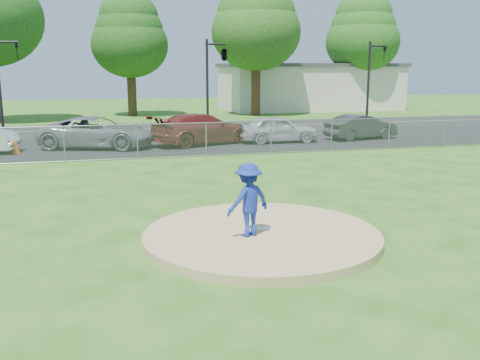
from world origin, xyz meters
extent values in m
plane|color=#245612|center=(0.00, 10.00, 0.00)|extent=(120.00, 120.00, 0.00)
cylinder|color=tan|center=(0.00, 0.00, 0.10)|extent=(5.40, 5.40, 0.20)
cube|color=white|center=(0.00, 0.20, 0.22)|extent=(0.60, 0.15, 0.04)
cube|color=gray|center=(0.00, 12.00, 0.75)|extent=(40.00, 0.06, 1.50)
cube|color=black|center=(0.00, 16.50, 0.01)|extent=(50.00, 8.00, 0.01)
cube|color=black|center=(0.00, 24.00, 0.00)|extent=(60.00, 7.00, 0.01)
cube|color=beige|center=(16.00, 38.00, 2.00)|extent=(16.00, 9.00, 4.00)
cube|color=#3F3F42|center=(16.00, 38.00, 4.15)|extent=(16.40, 9.40, 0.30)
cylinder|color=#372514|center=(-1.00, 34.00, 1.92)|extent=(0.72, 0.72, 3.85)
ellipsoid|color=#184612|center=(-1.00, 34.00, 5.70)|extent=(6.16, 6.16, 5.24)
ellipsoid|color=#184612|center=(-1.00, 34.00, 6.78)|extent=(5.42, 5.42, 4.61)
ellipsoid|color=#184612|center=(-1.00, 34.00, 7.85)|extent=(4.68, 4.68, 3.98)
cylinder|color=#3D2316|center=(9.00, 32.00, 2.27)|extent=(0.76, 0.76, 4.55)
ellipsoid|color=#205015|center=(9.00, 32.00, 6.73)|extent=(7.28, 7.28, 6.19)
ellipsoid|color=#205015|center=(9.00, 32.00, 8.01)|extent=(6.41, 6.41, 5.45)
cylinder|color=#3D2616|center=(20.00, 35.00, 2.10)|extent=(0.74, 0.74, 4.20)
ellipsoid|color=#1C5115|center=(20.00, 35.00, 6.22)|extent=(6.72, 6.72, 5.71)
ellipsoid|color=#1C5115|center=(20.00, 35.00, 7.39)|extent=(5.91, 5.91, 5.03)
ellipsoid|color=#1C5115|center=(20.00, 35.00, 8.57)|extent=(5.11, 5.11, 4.34)
cylinder|color=black|center=(-8.40, 22.00, 5.30)|extent=(1.20, 0.12, 0.12)
imported|color=black|center=(-7.92, 22.00, 4.80)|extent=(0.16, 0.20, 1.00)
cylinder|color=black|center=(3.00, 22.00, 2.80)|extent=(0.16, 0.16, 5.60)
cylinder|color=black|center=(3.60, 22.00, 5.30)|extent=(1.20, 0.12, 0.12)
imported|color=black|center=(4.08, 22.00, 4.80)|extent=(0.53, 2.48, 1.00)
cylinder|color=black|center=(14.00, 22.00, 2.80)|extent=(0.16, 0.16, 5.60)
cylinder|color=black|center=(14.60, 22.00, 5.30)|extent=(1.20, 0.12, 0.12)
imported|color=black|center=(15.08, 22.00, 4.80)|extent=(0.16, 0.20, 1.00)
imported|color=navy|center=(-0.37, -0.18, 1.02)|extent=(1.20, 0.95, 1.63)
cone|color=orange|center=(-7.32, 14.82, 0.38)|extent=(0.38, 0.38, 0.74)
imported|color=gray|center=(-3.71, 15.83, 0.77)|extent=(6.00, 4.08, 1.53)
imported|color=maroon|center=(1.54, 15.87, 0.80)|extent=(5.86, 4.03, 1.58)
imported|color=silver|center=(5.55, 15.62, 0.72)|extent=(4.22, 1.82, 1.42)
imported|color=#27272A|center=(10.41, 15.75, 0.68)|extent=(4.27, 2.21, 1.34)
camera|label=1|loc=(-3.35, -11.16, 3.84)|focal=40.00mm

